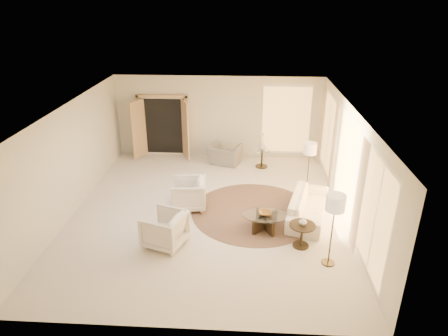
# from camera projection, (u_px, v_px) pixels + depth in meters

# --- Properties ---
(room) EXTENTS (7.04, 8.04, 2.83)m
(room) POSITION_uv_depth(u_px,v_px,m) (207.00, 163.00, 9.97)
(room) COLOR silver
(room) RESTS_ON ground
(windows_right) EXTENTS (0.10, 6.40, 2.40)m
(windows_right) POSITION_uv_depth(u_px,v_px,m) (346.00, 167.00, 9.89)
(windows_right) COLOR #FFC266
(windows_right) RESTS_ON room
(window_back_corner) EXTENTS (1.70, 0.10, 2.40)m
(window_back_corner) POSITION_uv_depth(u_px,v_px,m) (286.00, 120.00, 13.47)
(window_back_corner) COLOR #FFC266
(window_back_corner) RESTS_ON room
(curtains_right) EXTENTS (0.06, 5.20, 2.60)m
(curtains_right) POSITION_uv_depth(u_px,v_px,m) (336.00, 155.00, 10.74)
(curtains_right) COLOR #C8AD90
(curtains_right) RESTS_ON room
(french_doors) EXTENTS (1.95, 0.66, 2.16)m
(french_doors) POSITION_uv_depth(u_px,v_px,m) (163.00, 127.00, 13.69)
(french_doors) COLOR tan
(french_doors) RESTS_ON room
(area_rug) EXTENTS (3.85, 3.85, 0.01)m
(area_rug) POSITION_uv_depth(u_px,v_px,m) (254.00, 212.00, 10.53)
(area_rug) COLOR #3B251C
(area_rug) RESTS_ON room
(sofa) EXTENTS (1.35, 2.27, 0.62)m
(sofa) POSITION_uv_depth(u_px,v_px,m) (308.00, 206.00, 10.18)
(sofa) COLOR white
(sofa) RESTS_ON room
(armchair_left) EXTENTS (0.88, 0.93, 0.88)m
(armchair_left) POSITION_uv_depth(u_px,v_px,m) (189.00, 192.00, 10.59)
(armchair_left) COLOR white
(armchair_left) RESTS_ON room
(armchair_right) EXTENTS (1.03, 1.07, 0.88)m
(armchair_right) POSITION_uv_depth(u_px,v_px,m) (165.00, 228.00, 9.02)
(armchair_right) COLOR white
(armchair_right) RESTS_ON room
(accent_chair) EXTENTS (1.12, 0.89, 0.86)m
(accent_chair) POSITION_uv_depth(u_px,v_px,m) (225.00, 151.00, 13.34)
(accent_chair) COLOR gray
(accent_chair) RESTS_ON room
(coffee_table) EXTENTS (1.27, 1.27, 0.41)m
(coffee_table) POSITION_uv_depth(u_px,v_px,m) (265.00, 220.00, 9.67)
(coffee_table) COLOR black
(coffee_table) RESTS_ON room
(end_table) EXTENTS (0.59, 0.59, 0.56)m
(end_table) POSITION_uv_depth(u_px,v_px,m) (302.00, 232.00, 8.97)
(end_table) COLOR black
(end_table) RESTS_ON room
(side_table) EXTENTS (0.52, 0.52, 0.61)m
(side_table) POSITION_uv_depth(u_px,v_px,m) (262.00, 156.00, 13.10)
(side_table) COLOR #2E261B
(side_table) RESTS_ON room
(floor_lamp_near) EXTENTS (0.37, 0.37, 1.51)m
(floor_lamp_near) POSITION_uv_depth(u_px,v_px,m) (310.00, 151.00, 11.06)
(floor_lamp_near) COLOR #2E261B
(floor_lamp_near) RESTS_ON room
(floor_lamp_far) EXTENTS (0.40, 0.40, 1.64)m
(floor_lamp_far) POSITION_uv_depth(u_px,v_px,m) (335.00, 206.00, 7.98)
(floor_lamp_far) COLOR #2E261B
(floor_lamp_far) RESTS_ON room
(bowl) EXTENTS (0.32, 0.32, 0.08)m
(bowl) POSITION_uv_depth(u_px,v_px,m) (265.00, 213.00, 9.60)
(bowl) COLOR brown
(bowl) RESTS_ON coffee_table
(end_vase) EXTENTS (0.22, 0.22, 0.19)m
(end_vase) POSITION_uv_depth(u_px,v_px,m) (303.00, 221.00, 8.86)
(end_vase) COLOR silver
(end_vase) RESTS_ON end_table
(side_vase) EXTENTS (0.24, 0.24, 0.25)m
(side_vase) POSITION_uv_depth(u_px,v_px,m) (262.00, 146.00, 12.95)
(side_vase) COLOR silver
(side_vase) RESTS_ON side_table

